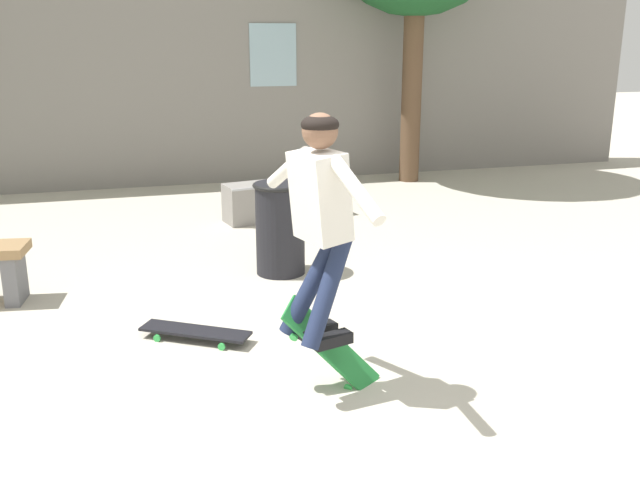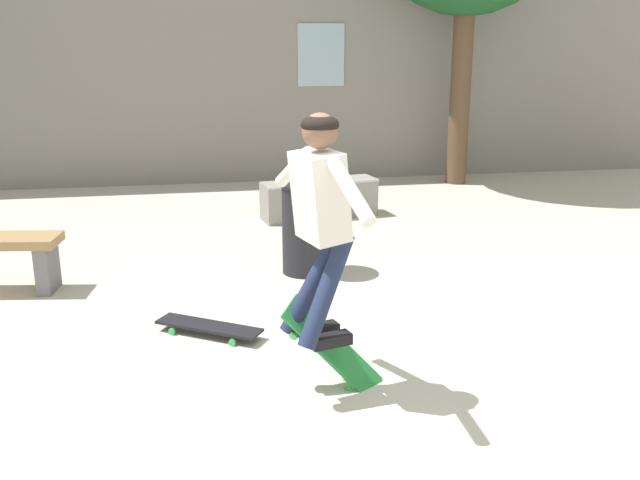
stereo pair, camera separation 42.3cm
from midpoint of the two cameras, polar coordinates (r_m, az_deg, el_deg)
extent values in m
plane|color=beige|center=(4.23, -3.82, -14.87)|extent=(40.00, 40.00, 0.00)
cube|color=gray|center=(10.90, -12.35, 13.83)|extent=(14.77, 0.40, 3.59)
cube|color=#99B7C6|center=(10.87, -4.93, 14.52)|extent=(0.70, 0.02, 0.90)
cylinder|color=brown|center=(10.87, 6.23, 11.90)|extent=(0.30, 0.30, 2.76)
cube|color=slate|center=(6.58, -24.95, -2.78)|extent=(0.16, 0.33, 0.42)
cube|color=gray|center=(8.72, -4.48, 3.24)|extent=(1.46, 0.65, 0.46)
cube|color=#B7B7BC|center=(8.50, -4.01, 4.42)|extent=(1.39, 0.31, 0.02)
cylinder|color=black|center=(6.65, -5.03, 0.89)|extent=(0.46, 0.46, 0.86)
torus|color=black|center=(6.55, -5.11, 4.37)|extent=(0.50, 0.50, 0.04)
cube|color=silver|center=(4.17, -2.91, 3.48)|extent=(0.35, 0.40, 0.54)
sphere|color=brown|center=(4.10, -2.99, 8.68)|extent=(0.26, 0.26, 0.21)
ellipsoid|color=black|center=(4.09, -3.00, 9.19)|extent=(0.27, 0.27, 0.12)
cylinder|color=#1E2847|center=(4.39, -3.35, -3.45)|extent=(0.45, 0.14, 0.69)
cube|color=black|center=(4.53, -2.95, -7.28)|extent=(0.28, 0.17, 0.07)
cylinder|color=#1E2847|center=(4.25, -2.24, -4.11)|extent=(0.41, 0.31, 0.69)
cube|color=black|center=(4.39, -1.85, -8.03)|extent=(0.28, 0.17, 0.07)
cylinder|color=silver|center=(4.46, -5.25, 5.72)|extent=(0.21, 0.48, 0.33)
cylinder|color=silver|center=(3.83, -0.25, 4.05)|extent=(0.21, 0.48, 0.33)
cube|color=#237F38|center=(4.56, -1.72, -8.70)|extent=(0.67, 0.24, 0.69)
cylinder|color=green|center=(4.75, 0.55, -9.76)|extent=(0.07, 0.05, 0.08)
cylinder|color=green|center=(4.63, -0.41, -11.80)|extent=(0.07, 0.05, 0.08)
cylinder|color=green|center=(4.57, -3.75, -5.83)|extent=(0.07, 0.05, 0.08)
cylinder|color=green|center=(4.44, -4.88, -7.83)|extent=(0.07, 0.05, 0.08)
cube|color=black|center=(5.40, -12.20, -7.17)|extent=(0.81, 0.61, 0.02)
cylinder|color=green|center=(5.46, -15.11, -7.64)|extent=(0.05, 0.04, 0.05)
cylinder|color=green|center=(5.63, -13.97, -6.82)|extent=(0.05, 0.04, 0.05)
cylinder|color=green|center=(5.22, -10.22, -8.45)|extent=(0.05, 0.04, 0.05)
cylinder|color=green|center=(5.40, -9.20, -7.56)|extent=(0.05, 0.04, 0.05)
camera|label=1|loc=(0.21, -92.86, -0.83)|focal=40.00mm
camera|label=2|loc=(0.21, 87.14, 0.83)|focal=40.00mm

